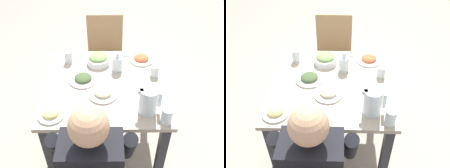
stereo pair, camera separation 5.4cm
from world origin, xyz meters
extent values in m
plane|color=gray|center=(0.00, 0.00, 0.00)|extent=(8.00, 8.00, 0.00)
cube|color=gray|center=(0.00, 0.00, 0.71)|extent=(0.91, 0.91, 0.03)
cube|color=#232328|center=(-0.40, -0.40, 0.35)|extent=(0.06, 0.06, 0.70)
cube|color=#232328|center=(0.40, -0.40, 0.35)|extent=(0.06, 0.06, 0.70)
cube|color=#232328|center=(-0.40, 0.40, 0.35)|extent=(0.06, 0.06, 0.70)
cube|color=#232328|center=(0.40, 0.40, 0.35)|extent=(0.06, 0.06, 0.70)
cube|color=tan|center=(0.15, 0.92, 0.21)|extent=(0.04, 0.04, 0.43)
cube|color=tan|center=(-0.19, 0.92, 0.21)|extent=(0.04, 0.04, 0.43)
cube|color=tan|center=(0.15, 0.58, 0.21)|extent=(0.04, 0.04, 0.43)
cube|color=tan|center=(-0.19, 0.58, 0.21)|extent=(0.04, 0.04, 0.43)
cube|color=tan|center=(-0.02, 0.75, 0.44)|extent=(0.40, 0.40, 0.03)
cube|color=tan|center=(-0.02, 0.93, 0.66)|extent=(0.38, 0.04, 0.42)
sphere|color=tan|center=(-0.06, -0.72, 1.07)|extent=(0.19, 0.19, 0.19)
cylinder|color=#2D3342|center=(-0.14, -0.53, 0.42)|extent=(0.11, 0.38, 0.11)
cylinder|color=#2D3342|center=(-0.14, -0.34, 0.23)|extent=(0.10, 0.10, 0.45)
cylinder|color=black|center=(-0.26, -0.58, 0.73)|extent=(0.08, 0.23, 0.37)
cylinder|color=#2D3342|center=(0.03, -0.53, 0.42)|extent=(0.11, 0.38, 0.11)
cylinder|color=#2D3342|center=(0.03, -0.34, 0.23)|extent=(0.10, 0.10, 0.45)
cylinder|color=black|center=(0.14, -0.58, 0.73)|extent=(0.08, 0.23, 0.37)
cylinder|color=silver|center=(0.28, -0.30, 0.82)|extent=(0.12, 0.12, 0.19)
cube|color=silver|center=(0.35, -0.30, 0.83)|extent=(0.02, 0.02, 0.11)
cube|color=silver|center=(0.23, -0.30, 0.91)|extent=(0.04, 0.03, 0.02)
cylinder|color=white|center=(-0.06, 0.26, 0.75)|extent=(0.19, 0.19, 0.05)
ellipsoid|color=#759951|center=(-0.06, 0.26, 0.79)|extent=(0.16, 0.16, 0.06)
cylinder|color=white|center=(-0.35, -0.33, 0.73)|extent=(0.18, 0.18, 0.01)
ellipsoid|color=#E0C670|center=(-0.35, -0.33, 0.75)|extent=(0.11, 0.11, 0.05)
cylinder|color=white|center=(0.30, 0.31, 0.73)|extent=(0.20, 0.20, 0.01)
ellipsoid|color=#CC5B33|center=(0.30, 0.31, 0.75)|extent=(0.13, 0.13, 0.05)
cylinder|color=white|center=(-0.17, 0.03, 0.73)|extent=(0.22, 0.22, 0.01)
ellipsoid|color=#3D512D|center=(-0.17, 0.03, 0.75)|extent=(0.13, 0.13, 0.05)
cylinder|color=white|center=(-0.02, -0.13, 0.73)|extent=(0.21, 0.21, 0.01)
ellipsoid|color=#B7AD89|center=(-0.02, -0.13, 0.75)|extent=(0.13, 0.13, 0.05)
cylinder|color=silver|center=(0.39, -0.40, 0.78)|extent=(0.07, 0.07, 0.11)
cylinder|color=silver|center=(0.38, 0.09, 0.77)|extent=(0.06, 0.06, 0.09)
cylinder|color=silver|center=(-0.31, 0.29, 0.78)|extent=(0.06, 0.06, 0.10)
cylinder|color=silver|center=(0.09, 0.17, 0.79)|extent=(0.08, 0.08, 0.12)
cylinder|color=white|center=(0.09, 0.17, 0.76)|extent=(0.07, 0.07, 0.07)
cylinder|color=silver|center=(0.09, 0.17, 0.87)|extent=(0.03, 0.03, 0.04)
cube|color=silver|center=(-0.03, 0.35, 0.73)|extent=(0.17, 0.06, 0.01)
cube|color=silver|center=(-0.08, 0.34, 0.73)|extent=(0.18, 0.08, 0.01)
cube|color=silver|center=(0.17, 0.38, 0.73)|extent=(0.17, 0.05, 0.01)
camera|label=1|loc=(0.04, -1.43, 1.90)|focal=38.94mm
camera|label=2|loc=(0.09, -1.43, 1.90)|focal=38.94mm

